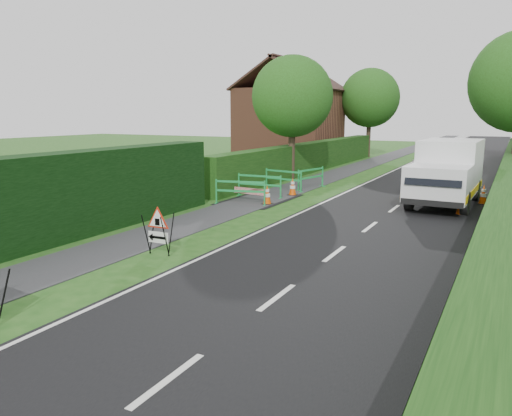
% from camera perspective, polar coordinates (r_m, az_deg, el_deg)
% --- Properties ---
extents(ground, '(120.00, 120.00, 0.00)m').
position_cam_1_polar(ground, '(10.51, -12.61, -9.49)').
color(ground, '#1C4915').
rests_on(ground, ground).
extents(road_surface, '(6.00, 90.00, 0.02)m').
position_cam_1_polar(road_surface, '(42.81, 22.22, 5.17)').
color(road_surface, black).
rests_on(road_surface, ground).
extents(footpath, '(2.00, 90.00, 0.02)m').
position_cam_1_polar(footpath, '(43.67, 15.01, 5.70)').
color(footpath, '#2D2D30').
rests_on(footpath, ground).
extents(hedge_west_far, '(1.00, 24.00, 1.80)m').
position_cam_1_polar(hedge_west_far, '(31.83, 6.27, 4.23)').
color(hedge_west_far, '#14380F').
rests_on(hedge_west_far, ground).
extents(house_west, '(7.50, 7.40, 7.88)m').
position_cam_1_polar(house_west, '(40.94, 3.88, 9.77)').
color(house_west, brown).
rests_on(house_west, ground).
extents(tree_nw, '(4.40, 4.40, 6.70)m').
position_cam_1_polar(tree_nw, '(27.79, 4.18, 12.58)').
color(tree_nw, '#2D2116').
rests_on(tree_nw, ground).
extents(tree_fw, '(4.80, 4.80, 7.24)m').
position_cam_1_polar(tree_fw, '(42.94, 12.90, 12.16)').
color(tree_fw, '#2D2116').
rests_on(tree_fw, ground).
extents(triangle_sign, '(0.76, 0.76, 1.07)m').
position_cam_1_polar(triangle_sign, '(12.93, -11.27, -2.15)').
color(triangle_sign, black).
rests_on(triangle_sign, ground).
extents(works_van, '(2.36, 5.64, 2.54)m').
position_cam_1_polar(works_van, '(21.15, 20.98, 3.96)').
color(works_van, silver).
rests_on(works_van, ground).
extents(traffic_cone_0, '(0.38, 0.38, 0.79)m').
position_cam_1_polar(traffic_cone_0, '(19.26, 22.40, 0.38)').
color(traffic_cone_0, black).
rests_on(traffic_cone_0, ground).
extents(traffic_cone_1, '(0.38, 0.38, 0.79)m').
position_cam_1_polar(traffic_cone_1, '(21.92, 24.55, 1.40)').
color(traffic_cone_1, black).
rests_on(traffic_cone_1, ground).
extents(traffic_cone_2, '(0.38, 0.38, 0.79)m').
position_cam_1_polar(traffic_cone_2, '(23.94, 23.91, 2.16)').
color(traffic_cone_2, black).
rests_on(traffic_cone_2, ground).
extents(traffic_cone_3, '(0.38, 0.38, 0.79)m').
position_cam_1_polar(traffic_cone_3, '(19.92, 1.28, 1.52)').
color(traffic_cone_3, black).
rests_on(traffic_cone_3, ground).
extents(traffic_cone_4, '(0.38, 0.38, 0.79)m').
position_cam_1_polar(traffic_cone_4, '(22.17, 4.20, 2.44)').
color(traffic_cone_4, black).
rests_on(traffic_cone_4, ground).
extents(ped_barrier_0, '(2.09, 0.81, 1.00)m').
position_cam_1_polar(ped_barrier_0, '(19.83, -1.82, 2.17)').
color(ped_barrier_0, green).
rests_on(ped_barrier_0, ground).
extents(ped_barrier_1, '(2.07, 0.43, 1.00)m').
position_cam_1_polar(ped_barrier_1, '(21.64, 0.39, 2.90)').
color(ped_barrier_1, green).
rests_on(ped_barrier_1, ground).
extents(ped_barrier_2, '(2.09, 0.75, 1.00)m').
position_cam_1_polar(ped_barrier_2, '(23.48, 3.14, 3.51)').
color(ped_barrier_2, green).
rests_on(ped_barrier_2, ground).
extents(ped_barrier_3, '(0.84, 2.08, 1.00)m').
position_cam_1_polar(ped_barrier_3, '(24.24, 6.30, 3.69)').
color(ped_barrier_3, green).
rests_on(ped_barrier_3, ground).
extents(redwhite_plank, '(1.49, 0.23, 0.25)m').
position_cam_1_polar(redwhite_plank, '(20.57, -0.79, 0.71)').
color(redwhite_plank, red).
rests_on(redwhite_plank, ground).
extents(hatchback_car, '(1.53, 3.33, 1.11)m').
position_cam_1_polar(hatchback_car, '(33.05, 18.64, 4.93)').
color(hatchback_car, white).
rests_on(hatchback_car, ground).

